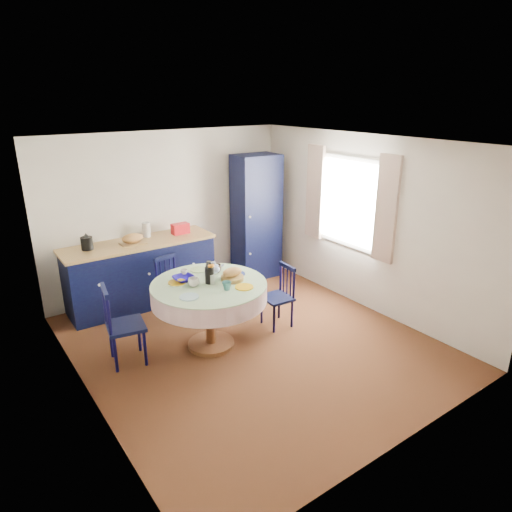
{
  "coord_description": "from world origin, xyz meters",
  "views": [
    {
      "loc": [
        -2.93,
        -4.2,
        3.01
      ],
      "look_at": [
        0.22,
        0.2,
        1.07
      ],
      "focal_mm": 32.0,
      "sensor_mm": 36.0,
      "label": 1
    }
  ],
  "objects_px": {
    "dining_table": "(210,293)",
    "mug_d": "(184,273)",
    "kitchen_counter": "(141,272)",
    "mug_c": "(216,269)",
    "pantry_cabinet": "(256,217)",
    "mug_a": "(194,282)",
    "chair_right": "(279,296)",
    "chair_left": "(122,324)",
    "cobalt_bowl": "(184,279)",
    "chair_far": "(172,286)",
    "mug_b": "(227,286)"
  },
  "relations": [
    {
      "from": "dining_table",
      "to": "mug_d",
      "type": "bearing_deg",
      "value": 111.83
    },
    {
      "from": "kitchen_counter",
      "to": "mug_c",
      "type": "relative_size",
      "value": 16.17
    },
    {
      "from": "pantry_cabinet",
      "to": "mug_a",
      "type": "distance_m",
      "value": 2.58
    },
    {
      "from": "pantry_cabinet",
      "to": "chair_right",
      "type": "relative_size",
      "value": 2.44
    },
    {
      "from": "chair_left",
      "to": "cobalt_bowl",
      "type": "relative_size",
      "value": 3.82
    },
    {
      "from": "kitchen_counter",
      "to": "dining_table",
      "type": "xyz_separation_m",
      "value": [
        0.22,
        -1.66,
        0.22
      ]
    },
    {
      "from": "pantry_cabinet",
      "to": "mug_c",
      "type": "height_order",
      "value": "pantry_cabinet"
    },
    {
      "from": "mug_a",
      "to": "mug_d",
      "type": "distance_m",
      "value": 0.34
    },
    {
      "from": "kitchen_counter",
      "to": "mug_c",
      "type": "xyz_separation_m",
      "value": [
        0.47,
        -1.41,
        0.4
      ]
    },
    {
      "from": "chair_right",
      "to": "cobalt_bowl",
      "type": "bearing_deg",
      "value": -99.39
    },
    {
      "from": "mug_a",
      "to": "mug_d",
      "type": "bearing_deg",
      "value": 81.83
    },
    {
      "from": "chair_right",
      "to": "mug_d",
      "type": "distance_m",
      "value": 1.34
    },
    {
      "from": "cobalt_bowl",
      "to": "chair_far",
      "type": "bearing_deg",
      "value": 75.77
    },
    {
      "from": "kitchen_counter",
      "to": "dining_table",
      "type": "relative_size",
      "value": 1.57
    },
    {
      "from": "chair_right",
      "to": "mug_a",
      "type": "distance_m",
      "value": 1.32
    },
    {
      "from": "kitchen_counter",
      "to": "chair_far",
      "type": "xyz_separation_m",
      "value": [
        0.2,
        -0.62,
        -0.06
      ]
    },
    {
      "from": "mug_d",
      "to": "pantry_cabinet",
      "type": "bearing_deg",
      "value": 31.95
    },
    {
      "from": "mug_a",
      "to": "mug_b",
      "type": "bearing_deg",
      "value": -50.54
    },
    {
      "from": "dining_table",
      "to": "mug_a",
      "type": "distance_m",
      "value": 0.27
    },
    {
      "from": "chair_left",
      "to": "mug_d",
      "type": "relative_size",
      "value": 9.81
    },
    {
      "from": "chair_far",
      "to": "mug_a",
      "type": "relative_size",
      "value": 6.83
    },
    {
      "from": "mug_b",
      "to": "mug_c",
      "type": "distance_m",
      "value": 0.57
    },
    {
      "from": "pantry_cabinet",
      "to": "mug_d",
      "type": "xyz_separation_m",
      "value": [
        -1.99,
        -1.24,
        -0.14
      ]
    },
    {
      "from": "chair_left",
      "to": "mug_a",
      "type": "height_order",
      "value": "chair_left"
    },
    {
      "from": "dining_table",
      "to": "mug_b",
      "type": "distance_m",
      "value": 0.35
    },
    {
      "from": "pantry_cabinet",
      "to": "mug_a",
      "type": "relative_size",
      "value": 16.27
    },
    {
      "from": "dining_table",
      "to": "chair_left",
      "type": "bearing_deg",
      "value": 165.4
    },
    {
      "from": "mug_b",
      "to": "dining_table",
      "type": "bearing_deg",
      "value": 103.27
    },
    {
      "from": "pantry_cabinet",
      "to": "cobalt_bowl",
      "type": "bearing_deg",
      "value": -142.88
    },
    {
      "from": "mug_b",
      "to": "mug_d",
      "type": "relative_size",
      "value": 1.1
    },
    {
      "from": "chair_far",
      "to": "mug_b",
      "type": "bearing_deg",
      "value": -98.3
    },
    {
      "from": "mug_b",
      "to": "mug_c",
      "type": "relative_size",
      "value": 0.8
    },
    {
      "from": "pantry_cabinet",
      "to": "mug_a",
      "type": "height_order",
      "value": "pantry_cabinet"
    },
    {
      "from": "pantry_cabinet",
      "to": "mug_b",
      "type": "xyz_separation_m",
      "value": [
        -1.78,
        -1.9,
        -0.14
      ]
    },
    {
      "from": "mug_a",
      "to": "mug_c",
      "type": "bearing_deg",
      "value": 26.12
    },
    {
      "from": "dining_table",
      "to": "mug_a",
      "type": "height_order",
      "value": "dining_table"
    },
    {
      "from": "kitchen_counter",
      "to": "mug_a",
      "type": "distance_m",
      "value": 1.68
    },
    {
      "from": "chair_right",
      "to": "mug_b",
      "type": "height_order",
      "value": "mug_b"
    },
    {
      "from": "mug_c",
      "to": "cobalt_bowl",
      "type": "height_order",
      "value": "mug_c"
    },
    {
      "from": "chair_right",
      "to": "mug_a",
      "type": "relative_size",
      "value": 6.66
    },
    {
      "from": "dining_table",
      "to": "kitchen_counter",
      "type": "bearing_deg",
      "value": 97.51
    },
    {
      "from": "chair_left",
      "to": "chair_right",
      "type": "height_order",
      "value": "chair_left"
    },
    {
      "from": "cobalt_bowl",
      "to": "dining_table",
      "type": "bearing_deg",
      "value": -47.06
    },
    {
      "from": "chair_far",
      "to": "pantry_cabinet",
      "type": "bearing_deg",
      "value": 4.93
    },
    {
      "from": "mug_a",
      "to": "cobalt_bowl",
      "type": "bearing_deg",
      "value": 97.27
    },
    {
      "from": "dining_table",
      "to": "mug_c",
      "type": "relative_size",
      "value": 10.27
    },
    {
      "from": "pantry_cabinet",
      "to": "cobalt_bowl",
      "type": "relative_size",
      "value": 8.16
    },
    {
      "from": "chair_far",
      "to": "cobalt_bowl",
      "type": "xyz_separation_m",
      "value": [
        -0.2,
        -0.8,
        0.44
      ]
    },
    {
      "from": "cobalt_bowl",
      "to": "chair_left",
      "type": "bearing_deg",
      "value": 178.0
    },
    {
      "from": "chair_left",
      "to": "cobalt_bowl",
      "type": "height_order",
      "value": "chair_left"
    }
  ]
}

